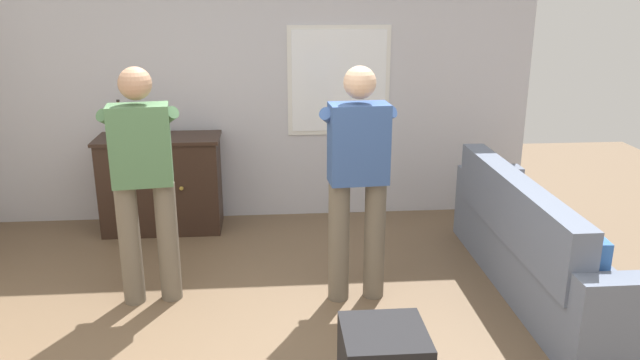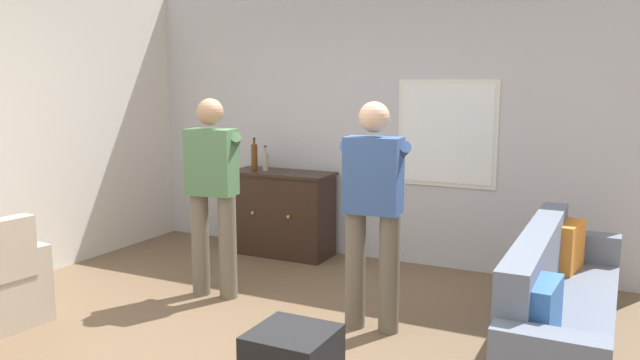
{
  "view_description": "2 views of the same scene",
  "coord_description": "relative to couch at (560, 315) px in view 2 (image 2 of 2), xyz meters",
  "views": [
    {
      "loc": [
        0.11,
        -3.23,
        2.19
      ],
      "look_at": [
        0.39,
        0.3,
        1.07
      ],
      "focal_mm": 35.0,
      "sensor_mm": 36.0,
      "label": 1
    },
    {
      "loc": [
        2.32,
        -3.26,
        1.83
      ],
      "look_at": [
        0.51,
        0.37,
        1.17
      ],
      "focal_mm": 35.0,
      "sensor_mm": 36.0,
      "label": 2
    }
  ],
  "objects": [
    {
      "name": "ground",
      "position": [
        -2.0,
        -0.84,
        -0.34
      ],
      "size": [
        10.4,
        10.4,
        0.0
      ],
      "primitive_type": "plane",
      "color": "brown"
    },
    {
      "name": "wall_back_with_window",
      "position": [
        -1.98,
        1.82,
        1.06
      ],
      "size": [
        5.2,
        0.15,
        2.8
      ],
      "color": "silver",
      "rests_on": "ground"
    },
    {
      "name": "couch",
      "position": [
        0.0,
        0.0,
        0.0
      ],
      "size": [
        0.57,
        2.37,
        0.88
      ],
      "color": "slate",
      "rests_on": "ground"
    },
    {
      "name": "sideboard_cabinet",
      "position": [
        -2.9,
        1.46,
        0.11
      ],
      "size": [
        1.1,
        0.49,
        0.88
      ],
      "color": "black",
      "rests_on": "ground"
    },
    {
      "name": "bottle_wine_green",
      "position": [
        -3.21,
        1.43,
        0.69
      ],
      "size": [
        0.07,
        0.07,
        0.34
      ],
      "color": "#593314",
      "rests_on": "sideboard_cabinet"
    },
    {
      "name": "bottle_liquor_amber",
      "position": [
        -3.09,
        1.46,
        0.65
      ],
      "size": [
        0.06,
        0.06,
        0.26
      ],
      "color": "gray",
      "rests_on": "sideboard_cabinet"
    },
    {
      "name": "person_standing_left",
      "position": [
        -2.77,
        0.09,
        0.6
      ],
      "size": [
        0.55,
        0.5,
        1.68
      ],
      "color": "#6B6051",
      "rests_on": "ground"
    },
    {
      "name": "person_standing_right",
      "position": [
        -1.3,
        0.01,
        0.6
      ],
      "size": [
        0.56,
        0.49,
        1.68
      ],
      "color": "#6B6051",
      "rests_on": "ground"
    }
  ]
}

